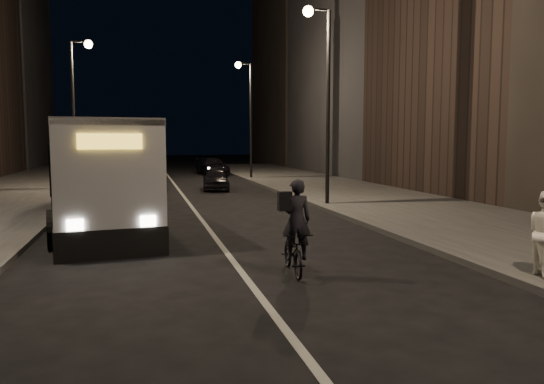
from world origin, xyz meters
TOP-DOWN VIEW (x-y plane):
  - ground at (0.00, 0.00)m, footprint 180.00×180.00m
  - sidewalk_right at (8.50, 14.00)m, footprint 7.00×70.00m
  - building_row_right at (16.00, 27.50)m, footprint 8.00×61.00m
  - streetlight_right_mid at (5.33, 12.00)m, footprint 1.20×0.44m
  - streetlight_right_far at (5.33, 28.00)m, footprint 1.20×0.44m
  - streetlight_left_far at (-5.33, 22.00)m, footprint 1.20×0.44m
  - city_bus at (-3.60, 10.02)m, footprint 4.31×12.76m
  - cyclist_on_bicycle at (1.06, 1.47)m, footprint 0.77×1.82m
  - car_near at (2.05, 20.73)m, footprint 1.84×3.74m
  - car_mid at (-1.99, 22.63)m, footprint 1.79×4.26m
  - car_far at (3.60, 33.90)m, footprint 2.53×4.93m

SIDE VIEW (x-z plane):
  - ground at x=0.00m, z-range 0.00..0.00m
  - sidewalk_right at x=8.50m, z-range 0.00..0.16m
  - car_near at x=2.05m, z-range 0.00..1.23m
  - cyclist_on_bicycle at x=1.06m, z-range -0.34..1.70m
  - car_far at x=3.60m, z-range 0.00..1.37m
  - car_mid at x=-1.99m, z-range 0.00..1.37m
  - city_bus at x=-3.60m, z-range 0.15..3.53m
  - streetlight_right_mid at x=5.33m, z-range 1.30..9.42m
  - streetlight_right_far at x=5.33m, z-range 1.30..9.42m
  - streetlight_left_far at x=-5.33m, z-range 1.30..9.42m
  - building_row_right at x=16.00m, z-range 0.00..21.00m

